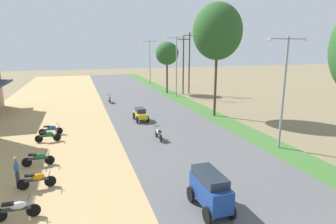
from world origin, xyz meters
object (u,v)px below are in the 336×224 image
streetlamp_far (150,59)px  median_tree_second (217,32)px  parked_motorbike_fifth (39,158)px  parked_motorbike_seventh (51,129)px  utility_pole_far (189,62)px  parked_motorbike_sixth (48,135)px  motorbike_ahead_third (109,99)px  parked_motorbike_fourth (37,179)px  streetlamp_near (284,86)px  car_sedan_yellow (140,114)px  motorbike_ahead_second (158,133)px  parked_motorbike_third (17,208)px  streetlamp_mid (176,63)px  pedestrian_on_shoulder (17,170)px  utility_pole_near (183,64)px  median_tree_third (167,54)px  car_van_blue (210,189)px

streetlamp_far → median_tree_second: bearing=-90.0°
parked_motorbike_fifth → parked_motorbike_seventh: same height
parked_motorbike_seventh → utility_pole_far: size_ratio=0.20×
parked_motorbike_sixth → motorbike_ahead_third: 14.99m
utility_pole_far → parked_motorbike_fourth: bearing=-125.5°
parked_motorbike_sixth → utility_pole_far: utility_pole_far is taller
streetlamp_near → car_sedan_yellow: streetlamp_near is taller
utility_pole_far → motorbike_ahead_second: (-10.35, -19.94, -4.12)m
parked_motorbike_third → utility_pole_far: 33.77m
parked_motorbike_fourth → motorbike_ahead_second: size_ratio=1.00×
parked_motorbike_fourth → parked_motorbike_seventh: size_ratio=1.00×
streetlamp_mid → car_sedan_yellow: size_ratio=3.61×
parked_motorbike_seventh → car_sedan_yellow: 8.00m
parked_motorbike_fourth → pedestrian_on_shoulder: size_ratio=1.11×
streetlamp_mid → motorbike_ahead_third: 10.47m
median_tree_second → streetlamp_far: median_tree_second is taller
streetlamp_near → utility_pole_near: size_ratio=0.89×
parked_motorbike_sixth → pedestrian_on_shoulder: (-0.79, -7.05, 0.41)m
parked_motorbike_sixth → median_tree_second: median_tree_second is taller
parked_motorbike_fourth → parked_motorbike_third: bearing=-99.6°
parked_motorbike_third → motorbike_ahead_second: (8.17, 8.00, 0.02)m
pedestrian_on_shoulder → streetlamp_mid: (16.16, 22.59, 3.77)m
median_tree_third → utility_pole_far: 3.52m
parked_motorbike_fourth → utility_pole_far: (18.09, 25.35, 4.14)m
utility_pole_far → car_van_blue: (-10.81, -29.65, -3.67)m
median_tree_third → streetlamp_mid: (0.26, -3.49, -1.18)m
parked_motorbike_fifth → car_van_blue: size_ratio=0.75×
parked_motorbike_fourth → utility_pole_far: size_ratio=0.20×
median_tree_second → median_tree_third: (-0.26, 15.32, -2.38)m
utility_pole_near → car_van_blue: (-9.84, -29.59, -3.38)m
parked_motorbike_third → streetlamp_near: 16.59m
parked_motorbike_fourth → utility_pole_near: 30.79m
parked_motorbike_sixth → car_van_blue: (7.41, -11.71, 0.47)m
streetlamp_far → motorbike_ahead_third: streetlamp_far is taller
parked_motorbike_fifth → streetlamp_near: size_ratio=0.24×
parked_motorbike_fifth → parked_motorbike_fourth: bearing=-84.8°
parked_motorbike_fifth → median_tree_third: median_tree_third is taller
car_sedan_yellow → utility_pole_far: bearing=53.3°
parked_motorbike_third → motorbike_ahead_second: size_ratio=1.00×
median_tree_third → streetlamp_mid: streetlamp_mid is taller
parked_motorbike_fifth → median_tree_second: 19.17m
parked_motorbike_third → parked_motorbike_fifth: 5.51m
utility_pole_near → utility_pole_far: (0.96, 0.06, 0.29)m
utility_pole_near → streetlamp_near: bearing=-94.5°
car_sedan_yellow → motorbike_ahead_third: size_ratio=1.26×
parked_motorbike_seventh → pedestrian_on_shoulder: (-0.86, -8.76, 0.41)m
streetlamp_far → car_van_blue: size_ratio=3.31×
parked_motorbike_sixth → streetlamp_far: 34.49m
median_tree_third → motorbike_ahead_third: bearing=-150.2°
parked_motorbike_sixth → motorbike_ahead_second: 8.11m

